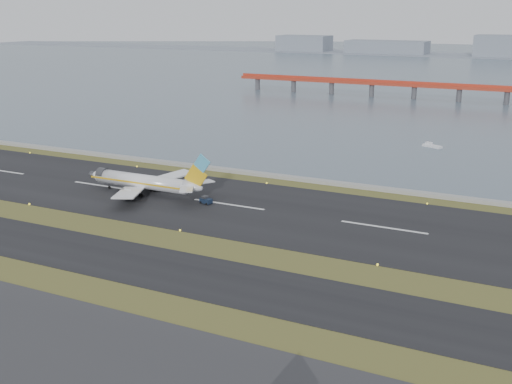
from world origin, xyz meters
TOP-DOWN VIEW (x-y plane):
  - ground at (0.00, 0.00)m, footprint 1000.00×1000.00m
  - taxiway_strip at (0.00, -12.00)m, footprint 1000.00×18.00m
  - runway_strip at (0.00, 30.00)m, footprint 1000.00×45.00m
  - seawall at (0.00, 60.00)m, footprint 1000.00×2.50m
  - bay_water at (0.00, 460.00)m, footprint 1400.00×800.00m
  - red_pier at (20.00, 250.00)m, footprint 260.00×5.00m
  - airliner at (-24.02, 28.45)m, footprint 38.52×32.89m
  - pushback_tug at (-5.54, 28.11)m, footprint 3.49×2.55m
  - workboat_near at (31.48, 124.03)m, footprint 7.47×4.88m

SIDE VIEW (x-z plane):
  - ground at x=0.00m, z-range 0.00..0.00m
  - bay_water at x=0.00m, z-range -0.65..0.65m
  - taxiway_strip at x=0.00m, z-range 0.00..0.10m
  - runway_strip at x=0.00m, z-range 0.00..0.10m
  - seawall at x=0.00m, z-range 0.00..1.00m
  - workboat_near at x=31.48m, z-range -0.32..1.42m
  - pushback_tug at x=-5.54m, z-range -0.03..1.98m
  - airliner at x=-24.02m, z-range -2.94..9.86m
  - red_pier at x=20.00m, z-range 2.18..12.38m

